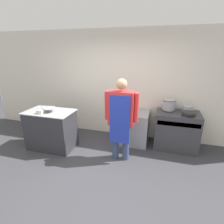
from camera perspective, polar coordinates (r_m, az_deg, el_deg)
ground_plane at (r=3.34m, az=-6.11°, el=-21.45°), size 14.00×14.00×0.00m
wall_back at (r=4.52m, az=2.85°, el=8.69°), size 8.00×0.05×2.70m
prep_counter at (r=4.32m, az=-19.17°, el=-5.43°), size 1.08×0.66×0.90m
stove at (r=4.33m, az=20.22°, el=-5.69°), size 0.95×0.61×0.89m
fridge_unit at (r=4.37m, az=7.48°, el=-5.02°), size 0.65×0.66×0.79m
person_cook at (r=3.45m, az=2.96°, el=-1.17°), size 0.68×0.24×1.70m
mixing_bowl at (r=4.10m, az=-19.77°, el=0.68°), size 0.29×0.29×0.09m
small_bowl at (r=4.33m, az=-21.51°, el=1.19°), size 0.19×0.19×0.07m
plastic_tub at (r=4.08m, az=-22.25°, el=0.15°), size 0.13×0.13×0.08m
stock_pot at (r=4.22m, az=18.15°, el=2.43°), size 0.29×0.29×0.26m
saute_pan at (r=4.08m, az=23.73°, el=-0.35°), size 0.28×0.28×0.06m
sauce_pot at (r=4.28m, az=23.47°, el=1.03°), size 0.21×0.21×0.13m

